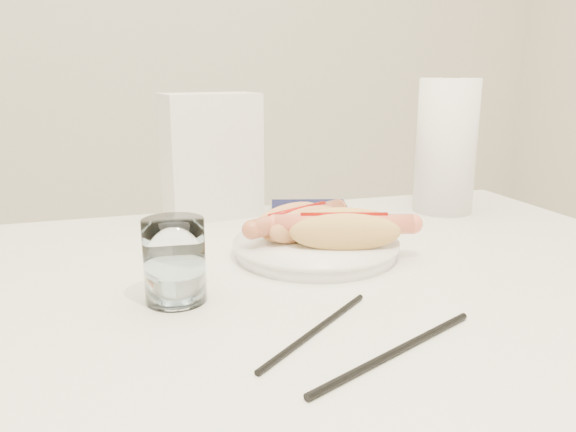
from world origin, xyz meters
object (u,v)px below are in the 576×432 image
object	(u,v)px
hotdog_left	(298,223)
water_glass	(175,261)
hotdog_right	(344,230)
napkin_box	(211,156)
paper_towel_roll	(446,146)
table	(293,314)
plate	(316,249)

from	to	relation	value
hotdog_left	water_glass	xyz separation A→B (m)	(-0.20, -0.14, 0.01)
water_glass	hotdog_right	bearing A→B (deg)	17.65
napkin_box	paper_towel_roll	bearing A→B (deg)	-21.42
hotdog_right	water_glass	world-z (taller)	water_glass
table	hotdog_left	size ratio (longest dim) A/B	6.63
plate	napkin_box	bearing A→B (deg)	110.11
plate	paper_towel_roll	xyz separation A→B (m)	(0.34, 0.18, 0.12)
water_glass	table	bearing A→B (deg)	15.81
hotdog_left	hotdog_right	world-z (taller)	hotdog_right
table	hotdog_right	distance (m)	0.14
table	water_glass	bearing A→B (deg)	-164.19
hotdog_right	paper_towel_roll	bearing A→B (deg)	52.09
plate	paper_towel_roll	distance (m)	0.40
napkin_box	paper_towel_roll	xyz separation A→B (m)	(0.44, -0.10, 0.01)
paper_towel_roll	plate	bearing A→B (deg)	-151.24
plate	paper_towel_roll	size ratio (longest dim) A/B	0.93
hotdog_left	water_glass	size ratio (longest dim) A/B	1.78
water_glass	paper_towel_roll	distance (m)	0.63
hotdog_right	plate	bearing A→B (deg)	151.88
hotdog_right	napkin_box	distance (m)	0.35
table	napkin_box	xyz separation A→B (m)	(-0.05, 0.35, 0.17)
hotdog_left	paper_towel_roll	world-z (taller)	paper_towel_roll
plate	water_glass	size ratio (longest dim) A/B	2.36
hotdog_left	paper_towel_roll	size ratio (longest dim) A/B	0.70
table	paper_towel_roll	bearing A→B (deg)	32.42
plate	hotdog_right	world-z (taller)	hotdog_right
hotdog_left	hotdog_right	xyz separation A→B (m)	(0.05, -0.06, 0.00)
napkin_box	paper_towel_roll	size ratio (longest dim) A/B	0.90
plate	hotdog_right	xyz separation A→B (m)	(0.03, -0.03, 0.04)
water_glass	napkin_box	bearing A→B (deg)	73.60
paper_towel_roll	water_glass	bearing A→B (deg)	-151.99
paper_towel_roll	table	bearing A→B (deg)	-147.58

